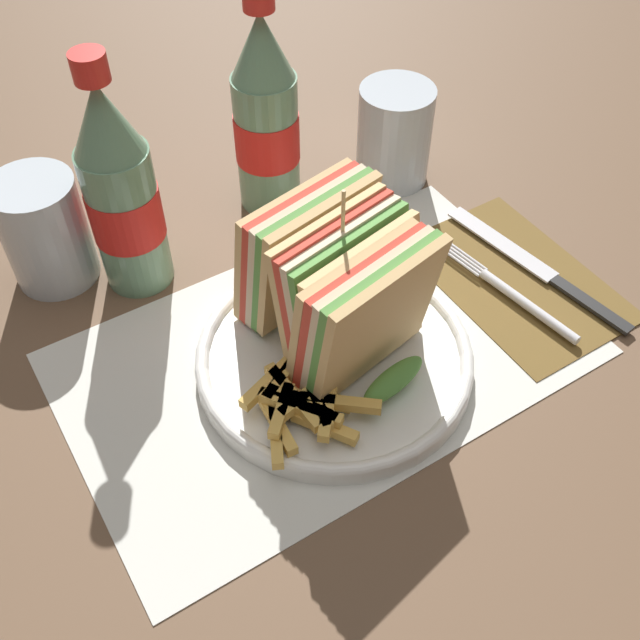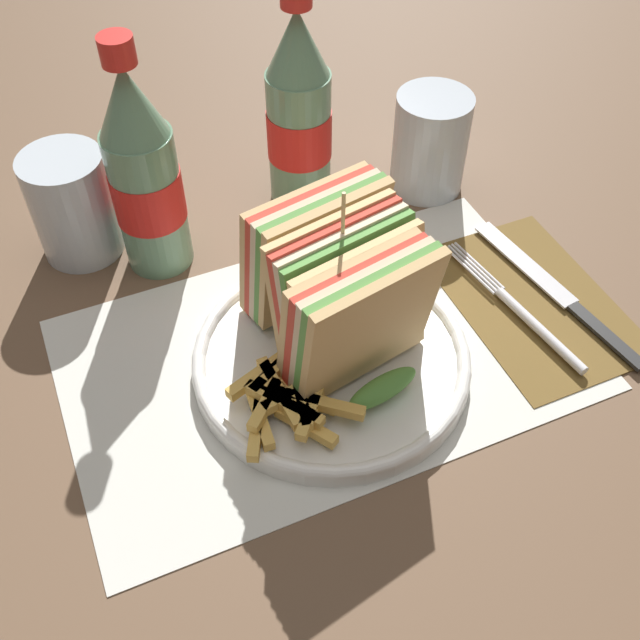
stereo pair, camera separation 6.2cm
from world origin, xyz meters
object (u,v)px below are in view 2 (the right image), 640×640
Objects in this scene: knife at (557,292)px; glass_near at (430,143)px; coke_bottle_far at (299,115)px; fork at (526,316)px; glass_far at (73,205)px; coke_bottle_near at (144,176)px; plate_main at (329,359)px; club_sandwich at (340,289)px.

glass_near is (-0.03, 0.20, 0.05)m from knife.
coke_bottle_far reaches higher than glass_near.
coke_bottle_far reaches higher than fork.
glass_near is at bearing -7.45° from glass_far.
knife is at bearing 10.38° from fork.
glass_far is at bearing 145.79° from coke_bottle_near.
coke_bottle_near reaches higher than glass_far.
plate_main is 2.22× the size of glass_far.
coke_bottle_far is 2.15× the size of glass_near.
glass_near reaches higher than fork.
plate_main is at bearing -136.27° from glass_near.
club_sandwich is 0.98× the size of fork.
coke_bottle_near is at bearing 121.94° from club_sandwich.
glass_near is at bearing -15.56° from coke_bottle_far.
glass_far is at bearing 172.55° from glass_near.
coke_bottle_near reaches higher than plate_main.
plate_main is at bearing -55.58° from glass_far.
knife is (0.05, 0.01, -0.00)m from fork.
coke_bottle_near is 0.30m from glass_near.
plate_main is 1.03× the size of coke_bottle_near.
knife is (0.21, -0.02, -0.07)m from club_sandwich.
plate_main is at bearing -136.25° from club_sandwich.
club_sandwich is 0.21m from coke_bottle_near.
plate_main is 0.23m from knife.
plate_main is 0.07m from club_sandwich.
club_sandwich reaches higher than plate_main.
club_sandwich is at bearing 43.75° from plate_main.
knife is 0.46m from glass_far.
coke_bottle_far is 0.14m from glass_near.
fork is at bearing -37.54° from coke_bottle_near.
club_sandwich is at bearing -136.27° from glass_near.
club_sandwich reaches higher than glass_far.
coke_bottle_near reaches higher than fork.
coke_bottle_near and coke_bottle_far have the same top height.
coke_bottle_far is at bearing 117.11° from knife.
coke_bottle_near is at bearing 116.65° from plate_main.
coke_bottle_near is 2.15× the size of glass_near.
fork is 0.86× the size of knife.
glass_near is at bearing 91.41° from knife.
knife is 0.93× the size of coke_bottle_near.
glass_near is (0.13, -0.04, -0.05)m from coke_bottle_far.
glass_far is (-0.23, 0.01, -0.05)m from coke_bottle_far.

